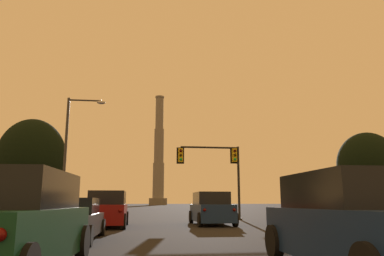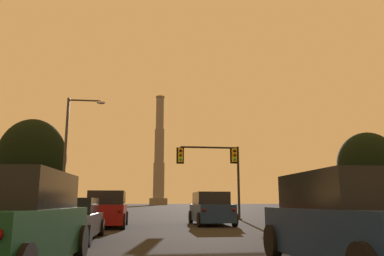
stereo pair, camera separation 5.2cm
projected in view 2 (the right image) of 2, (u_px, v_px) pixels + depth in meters
suv_right_lane_front at (211, 209)px, 21.68m from camera, size 2.12×4.91×1.86m
sedan_left_lane_second at (69, 220)px, 12.76m from camera, size 1.99×4.71×1.43m
suv_left_lane_third at (9, 223)px, 6.85m from camera, size 2.30×4.98×1.86m
suv_left_lane_front at (107, 210)px, 19.72m from camera, size 2.13×4.92×1.86m
suv_right_lane_third at (352, 223)px, 7.12m from camera, size 2.15×4.92×1.86m
traffic_light_overhead_right at (218, 163)px, 28.58m from camera, size 4.96×0.50×5.51m
street_lamp at (71, 145)px, 27.36m from camera, size 2.80×0.36×8.95m
smokestack at (159, 161)px, 175.27m from camera, size 8.30×8.30×51.69m
treeline_far_left at (368, 165)px, 69.15m from camera, size 11.21×10.09×14.12m
treeline_right_mid at (32, 159)px, 57.27m from camera, size 10.23×9.21×13.99m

